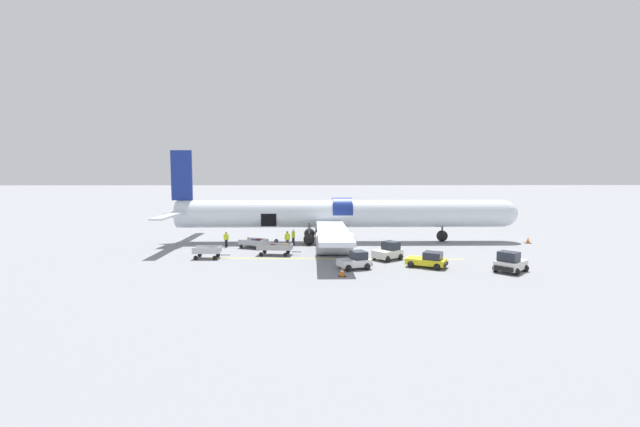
% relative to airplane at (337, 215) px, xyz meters
% --- Properties ---
extents(ground_plane, '(500.00, 500.00, 0.00)m').
position_rel_airplane_xyz_m(ground_plane, '(0.78, -3.79, -3.07)').
color(ground_plane, gray).
extents(apron_marking_line, '(23.84, 1.18, 0.01)m').
position_rel_airplane_xyz_m(apron_marking_line, '(-0.73, -9.90, -3.07)').
color(apron_marking_line, yellow).
rests_on(apron_marking_line, ground_plane).
extents(airplane, '(40.88, 33.22, 10.47)m').
position_rel_airplane_xyz_m(airplane, '(0.00, 0.00, 0.00)').
color(airplane, silver).
rests_on(airplane, ground_plane).
extents(baggage_tug_lead, '(3.09, 3.02, 1.68)m').
position_rel_airplane_xyz_m(baggage_tug_lead, '(12.95, -15.55, -2.35)').
color(baggage_tug_lead, silver).
rests_on(baggage_tug_lead, ground_plane).
extents(baggage_tug_mid, '(3.03, 2.84, 1.64)m').
position_rel_airplane_xyz_m(baggage_tug_mid, '(4.11, -10.41, -2.37)').
color(baggage_tug_mid, silver).
rests_on(baggage_tug_mid, ground_plane).
extents(baggage_tug_rear, '(2.94, 2.52, 1.45)m').
position_rel_airplane_xyz_m(baggage_tug_rear, '(0.70, -14.12, -2.45)').
color(baggage_tug_rear, white).
rests_on(baggage_tug_rear, ground_plane).
extents(baggage_tug_spare, '(3.63, 2.93, 1.33)m').
position_rel_airplane_xyz_m(baggage_tug_spare, '(6.85, -13.69, -2.48)').
color(baggage_tug_spare, yellow).
rests_on(baggage_tug_spare, ground_plane).
extents(baggage_cart_loading, '(3.63, 2.80, 1.01)m').
position_rel_airplane_xyz_m(baggage_cart_loading, '(-9.01, -3.95, -2.61)').
color(baggage_cart_loading, '#999BA0').
rests_on(baggage_cart_loading, ground_plane).
extents(baggage_cart_queued, '(4.31, 2.19, 1.11)m').
position_rel_airplane_xyz_m(baggage_cart_queued, '(-6.41, -8.01, -2.49)').
color(baggage_cart_queued, '#999BA0').
rests_on(baggage_cart_queued, ground_plane).
extents(baggage_cart_empty, '(3.38, 1.75, 1.10)m').
position_rel_airplane_xyz_m(baggage_cart_empty, '(-12.52, -9.60, -2.55)').
color(baggage_cart_empty, '#B7BABF').
rests_on(baggage_cart_empty, ground_plane).
extents(ground_crew_loader_a, '(0.58, 0.43, 1.65)m').
position_rel_airplane_xyz_m(ground_crew_loader_a, '(-12.09, -3.29, -2.20)').
color(ground_crew_loader_a, black).
rests_on(ground_crew_loader_a, ground_plane).
extents(ground_crew_loader_b, '(0.45, 0.59, 1.68)m').
position_rel_airplane_xyz_m(ground_crew_loader_b, '(-4.94, -2.01, -2.19)').
color(ground_crew_loader_b, '#1E2338').
rests_on(ground_crew_loader_b, ground_plane).
extents(ground_crew_driver, '(0.63, 0.51, 1.80)m').
position_rel_airplane_xyz_m(ground_crew_driver, '(-5.49, -3.96, -2.13)').
color(ground_crew_driver, '#2D2D33').
rests_on(ground_crew_driver, ground_plane).
extents(suitcase_on_tarmac_upright, '(0.48, 0.40, 0.85)m').
position_rel_airplane_xyz_m(suitcase_on_tarmac_upright, '(-6.72, -3.31, -2.71)').
color(suitcase_on_tarmac_upright, '#2D2D33').
rests_on(suitcase_on_tarmac_upright, ground_plane).
extents(safety_cone_nose, '(0.65, 0.65, 0.65)m').
position_rel_airplane_xyz_m(safety_cone_nose, '(21.58, -1.47, -2.77)').
color(safety_cone_nose, black).
rests_on(safety_cone_nose, ground_plane).
extents(safety_cone_engine_left, '(0.56, 0.56, 0.76)m').
position_rel_airplane_xyz_m(safety_cone_engine_left, '(-0.59, -16.78, -2.72)').
color(safety_cone_engine_left, black).
rests_on(safety_cone_engine_left, ground_plane).
extents(safety_cone_wingtip, '(0.49, 0.49, 0.74)m').
position_rel_airplane_xyz_m(safety_cone_wingtip, '(0.92, -8.53, -2.73)').
color(safety_cone_wingtip, black).
rests_on(safety_cone_wingtip, ground_plane).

